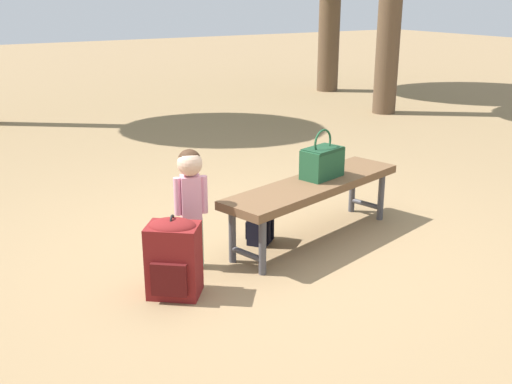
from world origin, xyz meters
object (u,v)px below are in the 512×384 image
at_px(handbag, 322,161).
at_px(backpack_small, 260,221).
at_px(park_bench, 314,189).
at_px(child_standing, 191,191).
at_px(backpack_large, 174,256).

bearing_deg(handbag, backpack_small, -10.70).
bearing_deg(park_bench, backpack_small, -21.42).
distance_m(child_standing, backpack_small, 0.72).
xyz_separation_m(backpack_large, backpack_small, (-0.87, -0.43, -0.09)).
relative_size(child_standing, backpack_large, 1.57).
xyz_separation_m(child_standing, backpack_large, (0.27, 0.30, -0.28)).
xyz_separation_m(park_bench, backpack_large, (1.24, 0.29, -0.13)).
height_order(park_bench, handbag, handbag).
bearing_deg(backpack_large, backpack_small, -153.66).
distance_m(backpack_large, backpack_small, 0.98).
height_order(park_bench, backpack_small, park_bench).
distance_m(handbag, child_standing, 1.09).
bearing_deg(park_bench, handbag, -153.36).
relative_size(handbag, backpack_small, 1.10).
bearing_deg(backpack_small, child_standing, 11.84).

